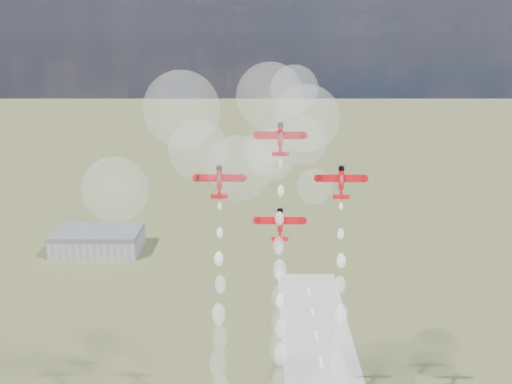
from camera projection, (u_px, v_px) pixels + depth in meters
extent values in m
cube|color=gray|center=(98.00, 243.00, 318.01)|extent=(50.00, 28.00, 10.00)
cube|color=#595B60|center=(97.00, 233.00, 316.11)|extent=(50.00, 28.00, 3.00)
cylinder|color=red|center=(280.00, 136.00, 133.21)|extent=(1.34, 2.47, 5.14)
cylinder|color=black|center=(281.00, 126.00, 133.06)|extent=(1.53, 1.71, 1.29)
cube|color=red|center=(280.00, 135.00, 133.53)|extent=(11.65, 0.66, 1.91)
cube|color=white|center=(268.00, 135.00, 133.68)|extent=(4.58, 0.15, 0.52)
cube|color=white|center=(293.00, 135.00, 133.61)|extent=(4.58, 0.15, 0.52)
cube|color=red|center=(280.00, 154.00, 133.31)|extent=(4.20, 0.36, 1.05)
cube|color=red|center=(280.00, 155.00, 132.61)|extent=(0.13, 1.87, 1.59)
ellipsoid|color=silver|center=(281.00, 137.00, 132.69)|extent=(1.05, 1.47, 2.52)
cone|color=red|center=(280.00, 151.00, 133.37)|extent=(1.34, 1.89, 2.73)
cylinder|color=red|center=(219.00, 179.00, 133.99)|extent=(1.34, 2.47, 5.14)
cylinder|color=black|center=(219.00, 168.00, 133.83)|extent=(1.53, 1.71, 1.29)
cube|color=red|center=(219.00, 178.00, 134.30)|extent=(11.65, 0.66, 1.91)
cube|color=white|center=(207.00, 178.00, 134.45)|extent=(4.58, 0.15, 0.52)
cube|color=white|center=(232.00, 178.00, 134.38)|extent=(4.58, 0.15, 0.52)
cube|color=red|center=(219.00, 196.00, 134.09)|extent=(4.20, 0.36, 1.05)
cube|color=red|center=(219.00, 197.00, 133.38)|extent=(0.13, 1.87, 1.59)
ellipsoid|color=silver|center=(219.00, 180.00, 133.47)|extent=(1.05, 1.47, 2.52)
cone|color=red|center=(219.00, 193.00, 134.14)|extent=(1.34, 1.89, 2.73)
cylinder|color=red|center=(341.00, 180.00, 133.64)|extent=(1.34, 2.47, 5.14)
cylinder|color=black|center=(341.00, 169.00, 133.49)|extent=(1.53, 1.71, 1.29)
cube|color=red|center=(341.00, 178.00, 133.96)|extent=(11.65, 0.66, 1.91)
cube|color=white|center=(328.00, 178.00, 134.11)|extent=(4.58, 0.15, 0.52)
cube|color=white|center=(354.00, 178.00, 134.04)|extent=(4.58, 0.15, 0.52)
cube|color=red|center=(341.00, 197.00, 133.75)|extent=(4.20, 0.36, 1.05)
cube|color=red|center=(342.00, 198.00, 133.04)|extent=(0.13, 1.87, 1.59)
ellipsoid|color=silver|center=(342.00, 180.00, 133.13)|extent=(1.05, 1.47, 2.52)
cone|color=red|center=(341.00, 194.00, 133.80)|extent=(1.34, 1.89, 2.73)
cylinder|color=red|center=(280.00, 222.00, 134.42)|extent=(1.34, 2.47, 5.14)
cylinder|color=black|center=(280.00, 211.00, 134.27)|extent=(1.53, 1.71, 1.29)
cube|color=red|center=(280.00, 221.00, 134.74)|extent=(11.65, 0.66, 1.91)
cube|color=white|center=(267.00, 220.00, 134.89)|extent=(4.58, 0.15, 0.52)
cube|color=white|center=(293.00, 221.00, 134.81)|extent=(4.58, 0.15, 0.52)
cube|color=red|center=(280.00, 239.00, 134.52)|extent=(4.20, 0.36, 1.05)
cube|color=red|center=(280.00, 240.00, 133.82)|extent=(0.13, 1.87, 1.59)
ellipsoid|color=silver|center=(280.00, 222.00, 133.90)|extent=(1.05, 1.47, 2.52)
cone|color=red|center=(280.00, 236.00, 134.57)|extent=(1.34, 1.89, 2.73)
sphere|color=white|center=(280.00, 163.00, 133.48)|extent=(1.07, 1.07, 1.07)
sphere|color=white|center=(281.00, 191.00, 133.91)|extent=(1.65, 1.65, 1.65)
sphere|color=white|center=(279.00, 219.00, 134.28)|extent=(2.22, 2.22, 2.22)
sphere|color=white|center=(279.00, 246.00, 134.55)|extent=(2.80, 2.80, 2.80)
sphere|color=white|center=(280.00, 270.00, 135.32)|extent=(3.37, 3.37, 3.37)
sphere|color=white|center=(279.00, 298.00, 136.02)|extent=(3.95, 3.95, 3.95)
sphere|color=white|center=(280.00, 325.00, 135.54)|extent=(4.52, 4.52, 4.52)
sphere|color=white|center=(280.00, 350.00, 135.91)|extent=(5.10, 5.10, 5.10)
sphere|color=white|center=(220.00, 206.00, 134.45)|extent=(1.07, 1.07, 1.07)
sphere|color=white|center=(220.00, 233.00, 134.52)|extent=(1.65, 1.65, 1.65)
sphere|color=white|center=(219.00, 259.00, 134.99)|extent=(2.22, 2.22, 2.22)
sphere|color=white|center=(220.00, 284.00, 135.67)|extent=(2.80, 2.80, 2.80)
sphere|color=white|center=(219.00, 314.00, 135.72)|extent=(3.37, 3.37, 3.37)
sphere|color=white|center=(220.00, 338.00, 135.91)|extent=(3.95, 3.95, 3.95)
sphere|color=white|center=(218.00, 363.00, 137.22)|extent=(4.52, 4.52, 4.52)
sphere|color=white|center=(341.00, 206.00, 134.07)|extent=(1.07, 1.07, 1.07)
sphere|color=white|center=(341.00, 234.00, 134.62)|extent=(1.65, 1.65, 1.65)
sphere|color=white|center=(341.00, 261.00, 134.67)|extent=(2.22, 2.22, 2.22)
sphere|color=white|center=(340.00, 285.00, 135.41)|extent=(2.80, 2.80, 2.80)
sphere|color=white|center=(341.00, 314.00, 135.21)|extent=(3.37, 3.37, 3.37)
sphere|color=white|center=(339.00, 338.00, 135.69)|extent=(3.95, 3.95, 3.95)
sphere|color=white|center=(338.00, 365.00, 136.24)|extent=(4.52, 4.52, 4.52)
sphere|color=white|center=(280.00, 248.00, 134.80)|extent=(1.07, 1.07, 1.07)
sphere|color=white|center=(279.00, 275.00, 135.32)|extent=(1.65, 1.65, 1.65)
sphere|color=white|center=(280.00, 301.00, 135.66)|extent=(2.22, 2.22, 2.22)
sphere|color=white|center=(280.00, 328.00, 135.88)|extent=(2.80, 2.80, 2.80)
sphere|color=white|center=(281.00, 354.00, 136.20)|extent=(3.37, 3.37, 3.37)
sphere|color=white|center=(279.00, 381.00, 136.93)|extent=(3.95, 3.95, 3.95)
sphere|color=white|center=(199.00, 151.00, 134.72)|extent=(15.41, 15.41, 15.41)
sphere|color=white|center=(239.00, 168.00, 134.56)|extent=(16.42, 16.42, 16.42)
sphere|color=white|center=(267.00, 152.00, 135.92)|extent=(12.04, 12.04, 12.04)
sphere|color=white|center=(314.00, 186.00, 151.25)|extent=(10.13, 10.13, 10.13)
sphere|color=white|center=(303.00, 141.00, 132.67)|extent=(11.85, 11.85, 11.85)
sphere|color=white|center=(270.00, 97.00, 126.48)|extent=(16.05, 16.05, 16.05)
sphere|color=white|center=(115.00, 190.00, 142.68)|extent=(17.56, 17.56, 17.56)
sphere|color=white|center=(294.00, 89.00, 146.23)|extent=(13.15, 13.15, 13.15)
sphere|color=white|center=(306.00, 119.00, 147.15)|extent=(18.51, 18.51, 18.51)
sphere|color=white|center=(182.00, 109.00, 134.08)|extent=(19.28, 19.28, 19.28)
sphere|color=white|center=(272.00, 157.00, 151.91)|extent=(13.50, 13.50, 13.50)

